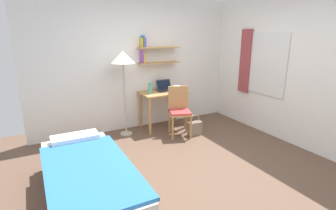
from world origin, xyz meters
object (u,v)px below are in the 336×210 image
object	(u,v)px
standing_lamp	(123,61)
handbag	(195,128)
laptop	(165,88)
book_stack	(177,88)
water_bottle	(150,88)
desk	(163,99)
desk_chair	(179,109)
bed	(88,182)

from	to	relation	value
standing_lamp	handbag	xyz separation A→B (m)	(1.17, -0.65, -1.29)
laptop	book_stack	world-z (taller)	laptop
water_bottle	handbag	world-z (taller)	water_bottle
laptop	water_bottle	bearing A→B (deg)	-162.27
standing_lamp	desk	bearing A→B (deg)	1.19
standing_lamp	handbag	size ratio (longest dim) A/B	3.96
desk	handbag	bearing A→B (deg)	-62.52
desk_chair	book_stack	size ratio (longest dim) A/B	3.64
laptop	bed	bearing A→B (deg)	-136.71
bed	laptop	world-z (taller)	laptop
desk_chair	water_bottle	bearing A→B (deg)	130.48
desk_chair	water_bottle	distance (m)	0.71
book_stack	handbag	size ratio (longest dim) A/B	0.63
bed	handbag	distance (m)	2.51
standing_lamp	book_stack	size ratio (longest dim) A/B	6.24
bed	book_stack	size ratio (longest dim) A/B	7.97
desk	book_stack	xyz separation A→B (m)	(0.29, -0.04, 0.20)
laptop	desk_chair	bearing A→B (deg)	-88.70
laptop	book_stack	distance (m)	0.25
bed	book_stack	world-z (taller)	book_stack
desk_chair	handbag	world-z (taller)	desk_chair
desk_chair	handbag	size ratio (longest dim) A/B	2.31
bed	laptop	size ratio (longest dim) A/B	6.29
standing_lamp	laptop	world-z (taller)	standing_lamp
laptop	desk	bearing A→B (deg)	-133.48
desk_chair	standing_lamp	distance (m)	1.38
desk	handbag	size ratio (longest dim) A/B	2.25
desk	water_bottle	distance (m)	0.42
standing_lamp	book_stack	xyz separation A→B (m)	(1.12, -0.02, -0.62)
desk	water_bottle	world-z (taller)	water_bottle
desk_chair	water_bottle	xyz separation A→B (m)	(-0.40, 0.46, 0.37)
laptop	water_bottle	distance (m)	0.41
water_bottle	handbag	xyz separation A→B (m)	(0.66, -0.62, -0.74)
bed	book_stack	distance (m)	2.86
laptop	book_stack	xyz separation A→B (m)	(0.22, -0.12, -0.01)
bed	desk	world-z (taller)	desk
bed	laptop	bearing A→B (deg)	43.29
water_bottle	bed	bearing A→B (deg)	-132.48
bed	handbag	bearing A→B (deg)	26.31
desk	laptop	xyz separation A→B (m)	(0.07, 0.08, 0.21)
desk	standing_lamp	xyz separation A→B (m)	(-0.82, -0.02, 0.82)
water_bottle	book_stack	world-z (taller)	water_bottle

